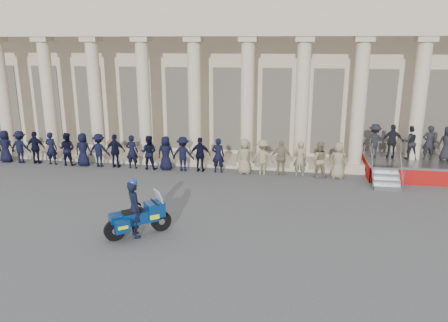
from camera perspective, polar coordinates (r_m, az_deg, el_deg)
ground at (r=14.73m, az=-5.85°, el=-9.03°), size 90.00×90.00×0.00m
building at (r=27.94m, az=2.00°, el=12.19°), size 40.00×12.50×9.00m
officer_rank at (r=21.68m, az=-10.58°, el=1.15°), size 19.16×0.63×1.67m
reviewing_stand at (r=21.74m, az=22.65°, el=1.41°), size 4.10×3.81×2.38m
motorcycle at (r=14.36m, az=-11.09°, el=-7.24°), size 1.86×1.62×1.43m
rider at (r=14.19m, az=-11.63°, el=-6.03°), size 0.77×0.81×1.95m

